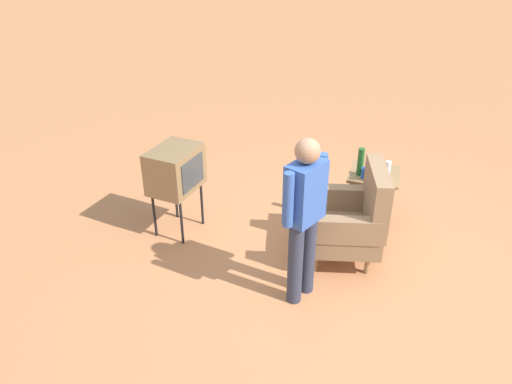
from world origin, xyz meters
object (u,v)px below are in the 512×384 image
(tv_on_stand, at_px, (175,170))
(soda_can_red, at_px, (376,167))
(armchair, at_px, (352,218))
(side_table, at_px, (374,181))
(bottle_wine_green, at_px, (361,162))
(flower_vase, at_px, (377,170))
(soda_can_blue, at_px, (364,173))
(person_standing, at_px, (304,212))
(bottle_short_clear, at_px, (388,170))

(tv_on_stand, relative_size, soda_can_red, 8.44)
(armchair, xyz_separation_m, side_table, (-0.75, 0.14, 0.07))
(bottle_wine_green, distance_m, flower_vase, 0.23)
(tv_on_stand, xyz_separation_m, soda_can_red, (-0.81, 2.10, -0.05))
(armchair, bearing_deg, soda_can_blue, 176.46)
(tv_on_stand, height_order, soda_can_blue, tv_on_stand)
(armchair, bearing_deg, soda_can_red, 169.07)
(tv_on_stand, distance_m, flower_vase, 2.20)
(side_table, bearing_deg, tv_on_stand, -69.35)
(person_standing, relative_size, soda_can_red, 13.44)
(armchair, xyz_separation_m, person_standing, (0.75, -0.36, 0.44))
(armchair, relative_size, flower_vase, 4.00)
(tv_on_stand, height_order, person_standing, person_standing)
(side_table, distance_m, bottle_short_clear, 0.26)
(tv_on_stand, relative_size, soda_can_blue, 8.44)
(bottle_wine_green, bearing_deg, soda_can_red, 122.84)
(side_table, relative_size, soda_can_blue, 5.48)
(side_table, xyz_separation_m, tv_on_stand, (0.79, -2.09, 0.22))
(side_table, relative_size, tv_on_stand, 0.65)
(side_table, distance_m, soda_can_blue, 0.25)
(person_standing, xyz_separation_m, soda_can_red, (-1.52, 0.51, -0.21))
(bottle_wine_green, distance_m, bottle_short_clear, 0.31)
(person_standing, height_order, soda_can_red, person_standing)
(soda_can_red, bearing_deg, flower_vase, 5.45)
(side_table, bearing_deg, person_standing, -18.64)
(side_table, distance_m, tv_on_stand, 2.25)
(tv_on_stand, distance_m, soda_can_blue, 2.08)
(tv_on_stand, xyz_separation_m, person_standing, (0.71, 1.59, 0.16))
(bottle_wine_green, height_order, soda_can_red, bottle_wine_green)
(person_standing, distance_m, soda_can_red, 1.62)
(tv_on_stand, height_order, bottle_wine_green, tv_on_stand)
(person_standing, distance_m, flower_vase, 1.39)
(bottle_short_clear, bearing_deg, flower_vase, -37.29)
(tv_on_stand, height_order, flower_vase, tv_on_stand)
(side_table, height_order, soda_can_red, soda_can_red)
(person_standing, relative_size, bottle_wine_green, 5.12)
(armchair, xyz_separation_m, soda_can_blue, (-0.59, 0.04, 0.23))
(bottle_short_clear, distance_m, flower_vase, 0.18)
(person_standing, bearing_deg, soda_can_blue, 163.39)
(soda_can_blue, distance_m, flower_vase, 0.17)
(person_standing, height_order, bottle_short_clear, person_standing)
(soda_can_blue, xyz_separation_m, flower_vase, (0.06, 0.14, 0.09))
(tv_on_stand, bearing_deg, side_table, 110.65)
(person_standing, bearing_deg, bottle_short_clear, 155.63)
(bottle_wine_green, height_order, flower_vase, bottle_wine_green)
(armchair, height_order, bottle_wine_green, armchair)
(armchair, bearing_deg, bottle_wine_green, -178.19)
(armchair, height_order, person_standing, person_standing)
(soda_can_red, distance_m, flower_vase, 0.26)
(flower_vase, bearing_deg, soda_can_red, -174.55)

